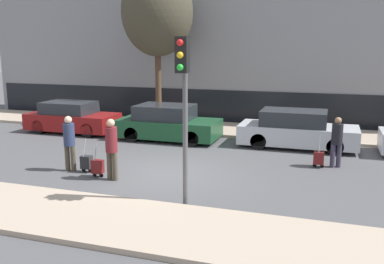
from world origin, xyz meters
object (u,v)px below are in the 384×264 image
(parked_car_0, at_px, (72,118))
(parked_bicycle, at_px, (299,123))
(parked_car_2, at_px, (297,130))
(bare_tree_near_crossing, at_px, (157,12))
(pedestrian_center, at_px, (111,145))
(trolley_left, at_px, (87,162))
(parked_car_1, at_px, (168,124))
(traffic_light, at_px, (184,89))
(pedestrian_right, at_px, (337,139))
(trolley_right, at_px, (319,158))
(trolley_center, at_px, (98,167))
(pedestrian_left, at_px, (69,140))

(parked_car_0, distance_m, parked_bicycle, 9.98)
(parked_car_2, relative_size, bare_tree_near_crossing, 0.61)
(pedestrian_center, relative_size, parked_bicycle, 1.00)
(trolley_left, bearing_deg, parked_car_0, 127.28)
(parked_car_1, distance_m, trolley_left, 5.12)
(bare_tree_near_crossing, bearing_deg, traffic_light, -64.23)
(pedestrian_right, xyz_separation_m, trolley_right, (-0.51, -0.21, -0.60))
(trolley_left, xyz_separation_m, bare_tree_near_crossing, (-0.86, 7.81, 4.95))
(trolley_left, relative_size, parked_bicycle, 0.60)
(parked_car_1, bearing_deg, parked_bicycle, 28.47)
(trolley_left, relative_size, trolley_center, 1.00)
(pedestrian_left, relative_size, trolley_right, 1.62)
(traffic_light, bearing_deg, trolley_center, 155.78)
(parked_car_0, height_order, pedestrian_right, pedestrian_right)
(parked_car_1, height_order, bare_tree_near_crossing, bare_tree_near_crossing)
(trolley_center, distance_m, pedestrian_right, 7.41)
(pedestrian_left, height_order, trolley_left, pedestrian_left)
(pedestrian_center, relative_size, pedestrian_right, 1.10)
(trolley_left, bearing_deg, pedestrian_left, -177.46)
(trolley_right, xyz_separation_m, bare_tree_near_crossing, (-7.56, 5.09, 4.95))
(pedestrian_left, xyz_separation_m, bare_tree_near_crossing, (-0.32, 7.83, 4.29))
(trolley_left, bearing_deg, bare_tree_near_crossing, 96.32)
(pedestrian_center, distance_m, traffic_light, 3.47)
(pedestrian_right, xyz_separation_m, parked_bicycle, (-1.51, 4.85, -0.42))
(parked_car_2, xyz_separation_m, traffic_light, (-2.03, -7.07, 2.18))
(pedestrian_right, distance_m, traffic_light, 6.13)
(parked_car_1, bearing_deg, trolley_left, -97.64)
(parked_car_2, height_order, parked_bicycle, parked_car_2)
(trolley_left, xyz_separation_m, trolley_center, (0.57, -0.32, -0.00))
(parked_car_2, distance_m, traffic_light, 7.68)
(trolley_right, relative_size, bare_tree_near_crossing, 0.15)
(parked_car_0, xyz_separation_m, parked_car_2, (9.72, 0.16, 0.02))
(parked_car_2, relative_size, pedestrian_left, 2.55)
(parked_bicycle, bearing_deg, bare_tree_near_crossing, 179.74)
(parked_car_2, bearing_deg, pedestrian_left, -139.83)
(pedestrian_center, bearing_deg, bare_tree_near_crossing, 114.41)
(parked_car_2, relative_size, pedestrian_right, 2.70)
(parked_car_0, bearing_deg, parked_bicycle, 15.20)
(traffic_light, bearing_deg, pedestrian_center, 153.31)
(trolley_left, relative_size, trolley_right, 1.00)
(parked_car_2, relative_size, trolley_right, 4.13)
(parked_car_0, relative_size, pedestrian_center, 2.23)
(pedestrian_center, bearing_deg, trolley_left, 170.01)
(parked_car_2, height_order, trolley_center, parked_car_2)
(parked_car_0, bearing_deg, parked_car_1, -1.32)
(parked_car_2, height_order, pedestrian_right, pedestrian_right)
(parked_car_0, distance_m, pedestrian_left, 6.20)
(pedestrian_left, height_order, trolley_right, pedestrian_left)
(parked_car_0, height_order, trolley_center, parked_car_0)
(trolley_left, distance_m, traffic_light, 4.85)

